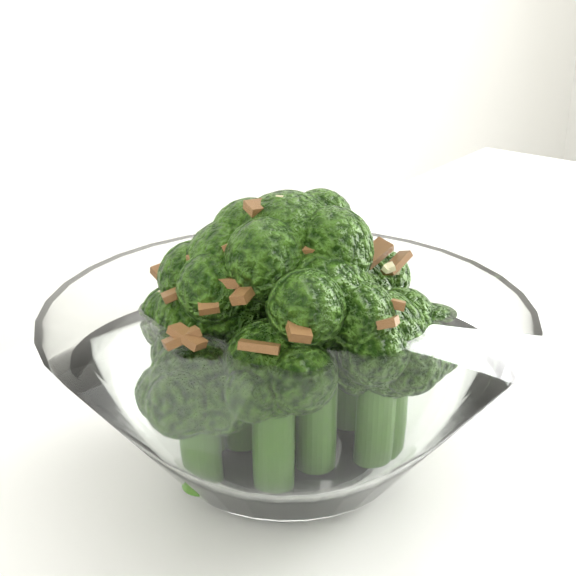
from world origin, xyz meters
TOP-DOWN VIEW (x-y plane):
  - broccoli_dish at (-0.31, 0.08)m, footprint 0.25×0.25m

SIDE VIEW (x-z plane):
  - broccoli_dish at x=-0.31m, z-range 0.73..0.89m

